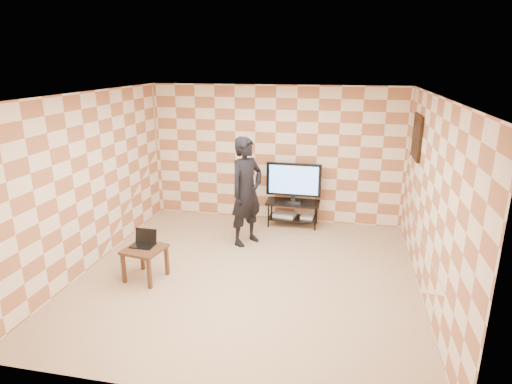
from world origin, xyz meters
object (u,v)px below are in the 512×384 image
Objects in this scene: side_table at (145,253)px; person at (247,192)px; tv_stand at (293,208)px; tv at (294,181)px.

person is (1.18, 1.60, 0.55)m from side_table.
tv_stand is 0.56m from tv.
side_table is at bearing -126.13° from tv.
side_table is (-1.89, -2.59, -0.51)m from tv.
tv_stand is at bearing 91.05° from tv.
tv_stand is 1.35m from person.
side_table is at bearing -126.10° from tv_stand.
side_table is 2.06m from person.
tv is 1.70× the size of side_table.
tv is 1.21m from person.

